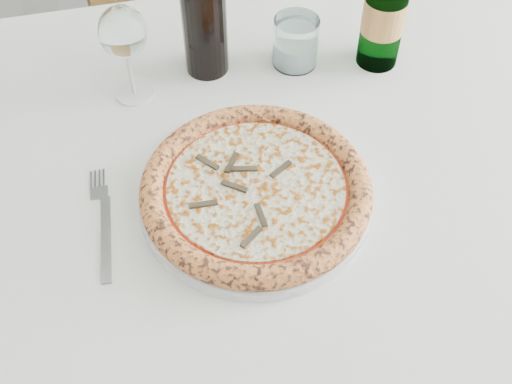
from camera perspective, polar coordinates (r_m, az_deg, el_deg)
dining_table at (r=1.07m, az=-1.40°, el=0.47°), size 1.53×0.93×0.76m
plate at (r=0.93m, az=0.00°, el=-0.44°), size 0.34×0.34×0.02m
pizza at (r=0.92m, az=-0.00°, el=0.25°), size 0.33×0.33×0.03m
fork at (r=0.94m, az=-13.38°, el=-2.77°), size 0.03×0.21×0.00m
wine_glass at (r=1.04m, az=-11.72°, el=13.52°), size 0.08×0.08×0.17m
tumbler at (r=1.14m, az=3.53°, el=12.94°), size 0.08×0.08×0.09m
beer_bottle at (r=1.12m, az=11.44°, el=15.85°), size 0.07×0.07×0.28m
wine_bottle at (r=1.08m, az=-4.73°, el=16.33°), size 0.07×0.07×0.30m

